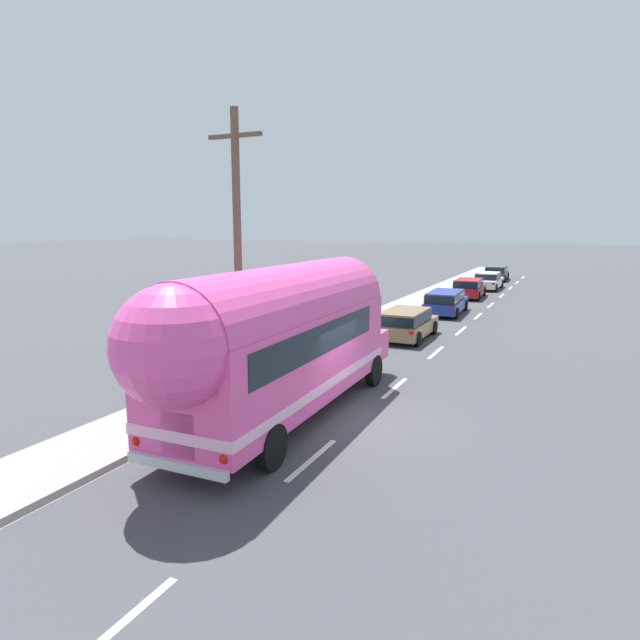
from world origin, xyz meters
TOP-DOWN VIEW (x-y plane):
  - ground_plane at (0.00, 0.00)m, footprint 300.00×300.00m
  - lane_markings at (-2.55, 13.12)m, footprint 3.75×80.00m
  - sidewalk_slab at (-4.80, 10.00)m, footprint 2.36×90.00m
  - utility_pole at (-4.28, 0.84)m, footprint 1.80×0.24m
  - painted_bus at (-1.79, -1.17)m, footprint 2.77×11.32m
  - car_lead at (-1.90, 10.66)m, footprint 2.00×4.30m
  - car_second at (-1.85, 18.51)m, footprint 2.08×4.80m
  - car_third at (-1.97, 26.37)m, footprint 2.05×4.44m
  - car_fourth at (-1.60, 32.65)m, footprint 1.97×4.78m
  - car_fifth at (-1.99, 40.33)m, footprint 2.10×4.51m

SIDE VIEW (x-z plane):
  - ground_plane at x=0.00m, z-range 0.00..0.00m
  - lane_markings at x=-2.55m, z-range 0.00..0.01m
  - sidewalk_slab at x=-4.80m, z-range 0.00..0.15m
  - car_fourth at x=-1.60m, z-range 0.06..1.43m
  - car_third at x=-1.97m, z-range 0.10..1.47m
  - car_fifth at x=-1.99m, z-range 0.10..1.47m
  - car_lead at x=-1.90m, z-range 0.11..1.48m
  - car_second at x=-1.85m, z-range 0.11..1.48m
  - painted_bus at x=-1.79m, z-range 0.24..4.37m
  - utility_pole at x=-4.28m, z-range 0.17..8.67m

